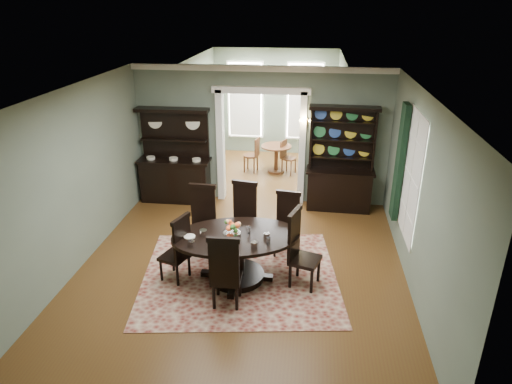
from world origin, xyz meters
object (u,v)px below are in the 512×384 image
sideboard (175,169)px  parlor_table (276,155)px  dining_table (236,249)px  welsh_dresser (340,173)px

sideboard → parlor_table: 2.95m
parlor_table → dining_table: bearing=-92.5°
dining_table → parlor_table: bearing=73.6°
welsh_dresser → parlor_table: welsh_dresser is taller
parlor_table → welsh_dresser: bearing=-53.1°
sideboard → welsh_dresser: welsh_dresser is taller
sideboard → parlor_table: sideboard is taller
dining_table → welsh_dresser: size_ratio=1.02×
sideboard → parlor_table: bearing=43.8°
sideboard → dining_table: bearing=-58.5°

